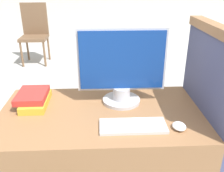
% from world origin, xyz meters
% --- Properties ---
extents(desk, '(1.15, 0.66, 0.73)m').
position_xyz_m(desk, '(0.00, 0.33, 0.36)').
color(desk, '#8C603D').
rests_on(desk, ground_plane).
extents(carrel_divider, '(0.07, 0.65, 1.21)m').
position_xyz_m(carrel_divider, '(0.60, 0.32, 0.61)').
color(carrel_divider, '#474C70').
rests_on(carrel_divider, ground_plane).
extents(monitor, '(0.51, 0.23, 0.45)m').
position_xyz_m(monitor, '(0.13, 0.45, 0.94)').
color(monitor, '#B7B7BC').
rests_on(monitor, desk).
extents(keyboard, '(0.34, 0.14, 0.02)m').
position_xyz_m(keyboard, '(0.17, 0.16, 0.73)').
color(keyboard, silver).
rests_on(keyboard, desk).
extents(mouse, '(0.07, 0.08, 0.03)m').
position_xyz_m(mouse, '(0.40, 0.14, 0.74)').
color(mouse, white).
rests_on(mouse, desk).
extents(book_stack, '(0.17, 0.26, 0.08)m').
position_xyz_m(book_stack, '(-0.39, 0.44, 0.77)').
color(book_stack, gold).
rests_on(book_stack, desk).
extents(far_chair, '(0.44, 0.44, 1.01)m').
position_xyz_m(far_chair, '(-1.13, 3.48, 0.56)').
color(far_chair, brown).
rests_on(far_chair, ground_plane).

